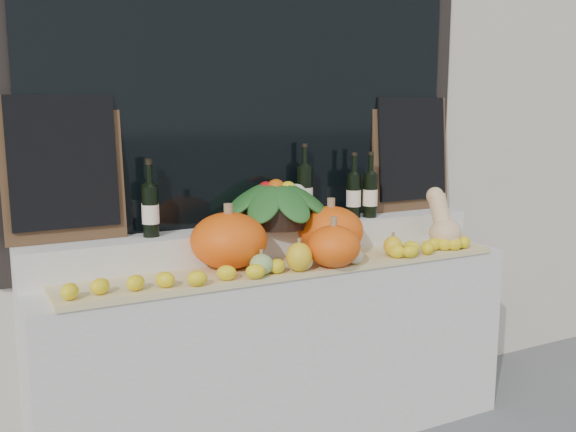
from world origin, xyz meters
The scene contains 17 objects.
display_sill centered at (0.00, 1.52, 0.44)m, with size 2.30×0.55×0.88m, color silver.
rear_tier centered at (0.00, 1.68, 0.96)m, with size 2.30×0.25×0.16m, color silver.
straw_bedding centered at (0.00, 1.40, 0.89)m, with size 2.10×0.32×0.03m, color tan.
pumpkin_left centered at (-0.28, 1.48, 1.03)m, with size 0.34×0.34×0.25m, color #FF5D0D.
pumpkin_right centered at (0.25, 1.49, 1.02)m, with size 0.31×0.31×0.24m, color #FF5D0D.
pumpkin_center centered at (0.14, 1.28, 1.00)m, with size 0.24×0.24×0.19m, color #FF5D0D.
butternut_squash centered at (0.85, 1.37, 1.02)m, with size 0.16×0.22×0.30m.
decorative_gourds centered at (0.07, 1.29, 0.95)m, with size 0.80×0.15×0.15m.
lemon_heap centered at (0.00, 1.29, 0.94)m, with size 2.20×0.16×0.06m, color yellow, non-canonical shape.
produce_bowl centered at (0.04, 1.66, 1.15)m, with size 0.59×0.59×0.24m.
wine_bottle_far_left centered at (-0.57, 1.67, 1.16)m, with size 0.08×0.08×0.34m.
wine_bottle_near_left centered at (-0.57, 1.69, 1.16)m, with size 0.08×0.08×0.34m.
wine_bottle_tall centered at (0.23, 1.70, 1.18)m, with size 0.08×0.08×0.39m.
wine_bottle_near_right centered at (0.50, 1.66, 1.16)m, with size 0.08×0.08×0.34m.
wine_bottle_far_right centered at (0.58, 1.63, 1.16)m, with size 0.08×0.08×0.34m.
chalkboard_left centered at (-0.92, 1.74, 1.36)m, with size 0.50×0.09×0.62m.
chalkboard_right centered at (0.92, 1.74, 1.36)m, with size 0.50×0.09×0.62m.
Camera 1 is at (-1.33, -1.09, 1.61)m, focal length 40.00 mm.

